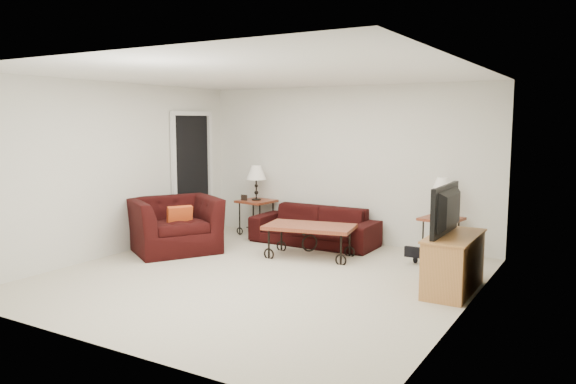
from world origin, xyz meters
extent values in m
plane|color=beige|center=(0.00, 0.00, 0.00)|extent=(5.00, 5.00, 0.00)
cube|color=silver|center=(0.00, 2.50, 1.25)|extent=(5.00, 0.02, 2.50)
cube|color=silver|center=(0.00, -2.50, 1.25)|extent=(5.00, 0.02, 2.50)
cube|color=silver|center=(-2.50, 0.00, 1.25)|extent=(0.02, 5.00, 2.50)
cube|color=silver|center=(2.50, 0.00, 1.25)|extent=(0.02, 5.00, 2.50)
plane|color=white|center=(0.00, 0.00, 2.50)|extent=(5.00, 5.00, 0.00)
cube|color=black|center=(-2.47, 1.65, 1.02)|extent=(0.08, 0.94, 2.04)
imported|color=black|center=(-0.30, 2.02, 0.29)|extent=(2.01, 0.79, 0.59)
cube|color=brown|center=(-1.52, 2.20, 0.30)|extent=(0.61, 0.61, 0.60)
cube|color=brown|center=(1.66, 2.20, 0.29)|extent=(0.61, 0.61, 0.57)
cube|color=black|center=(-1.67, 2.05, 0.64)|extent=(0.12, 0.02, 0.10)
cube|color=black|center=(1.81, 2.05, 0.62)|extent=(0.11, 0.06, 0.10)
cube|color=brown|center=(0.05, 1.22, 0.23)|extent=(1.36, 0.91, 0.47)
imported|color=black|center=(-1.88, 0.53, 0.40)|extent=(1.57, 1.62, 0.80)
cube|color=#C94519|center=(-1.73, 0.48, 0.52)|extent=(0.27, 0.36, 0.36)
cube|color=#BB7C45|center=(2.23, 0.65, 0.33)|extent=(0.46, 1.10, 0.66)
imported|color=black|center=(2.21, 0.65, 0.94)|extent=(0.13, 0.98, 0.57)
ellipsoid|color=black|center=(1.47, 1.66, 0.22)|extent=(0.40, 0.34, 0.45)
camera|label=1|loc=(3.76, -5.65, 1.95)|focal=34.68mm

